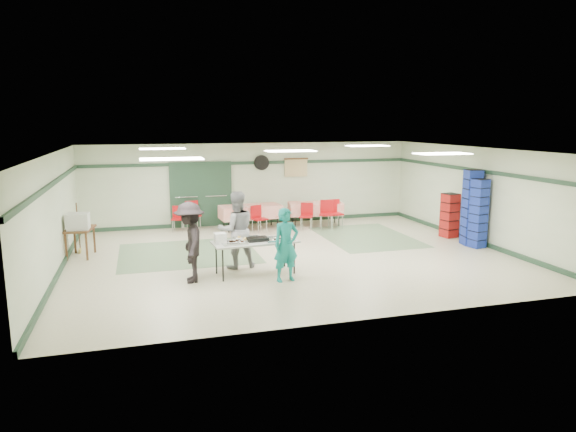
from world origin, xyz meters
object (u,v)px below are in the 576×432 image
object	(u,v)px
serving_table	(255,243)
broom	(78,227)
crate_stack_blue_b	(479,214)
dining_table_b	(251,211)
printer_table	(80,232)
chair_a	(327,211)
chair_loose_b	(178,216)
dining_table_a	(316,208)
volunteer_dark	(190,242)
chair_c	(334,211)
volunteer_grey	(236,230)
office_printer	(78,221)
crate_stack_blue_a	(471,208)
chair_b	(307,213)
chair_loose_a	(193,212)
crate_stack_red	(450,215)
chair_d	(258,216)
volunteer_teal	(286,245)

from	to	relation	value
serving_table	broom	size ratio (longest dim) A/B	1.49
serving_table	crate_stack_blue_b	distance (m)	6.40
dining_table_b	printer_table	xyz separation A→B (m)	(-4.88, -2.19, 0.08)
chair_a	chair_loose_b	bearing A→B (deg)	-165.71
dining_table_a	chair_a	xyz separation A→B (m)	(0.18, -0.57, -0.01)
volunteer_dark	crate_stack_blue_b	distance (m)	7.86
chair_a	chair_c	size ratio (longest dim) A/B	0.99
volunteer_grey	chair_loose_b	bearing A→B (deg)	-81.47
chair_loose_b	crate_stack_blue_b	xyz separation A→B (m)	(7.68, -4.44, 0.46)
volunteer_grey	chair_loose_b	world-z (taller)	volunteer_grey
chair_loose_b	office_printer	xyz separation A→B (m)	(-2.62, -2.63, 0.46)
crate_stack_blue_a	broom	size ratio (longest dim) A/B	1.60
chair_b	chair_loose_a	bearing A→B (deg)	-171.96
crate_stack_red	broom	xyz separation A→B (m)	(-10.38, 1.10, 0.03)
crate_stack_red	printer_table	xyz separation A→B (m)	(-10.30, 0.64, -0.01)
chair_d	crate_stack_blue_b	distance (m)	6.43
chair_d	volunteer_teal	bearing A→B (deg)	-119.17
serving_table	printer_table	distance (m)	4.78
chair_c	printer_table	world-z (taller)	chair_c
crate_stack_blue_a	office_printer	xyz separation A→B (m)	(-10.30, 1.47, -0.11)
chair_d	crate_stack_blue_a	xyz separation A→B (m)	(5.31, -3.26, 0.54)
chair_a	crate_stack_blue_b	size ratio (longest dim) A/B	0.48
volunteer_dark	chair_d	distance (m)	5.16
chair_b	chair_d	world-z (taller)	chair_b
dining_table_b	broom	bearing A→B (deg)	-165.16
chair_a	dining_table_a	bearing A→B (deg)	132.04
volunteer_grey	chair_b	bearing A→B (deg)	-132.53
volunteer_dark	chair_loose_a	bearing A→B (deg)	176.69
chair_loose_b	dining_table_a	bearing A→B (deg)	9.93
chair_a	office_printer	xyz separation A→B (m)	(-7.26, -1.79, 0.39)
volunteer_grey	crate_stack_blue_a	world-z (taller)	crate_stack_blue_a
broom	volunteer_dark	bearing A→B (deg)	-60.69
chair_d	printer_table	bearing A→B (deg)	174.66
serving_table	crate_stack_blue_a	size ratio (longest dim) A/B	0.93
crate_stack_red	office_printer	xyz separation A→B (m)	(-10.30, 0.47, 0.29)
dining_table_b	chair_loose_a	world-z (taller)	chair_loose_a
broom	chair_loose_a	bearing A→B (deg)	26.54
chair_loose_b	broom	world-z (taller)	broom
chair_loose_a	serving_table	bearing A→B (deg)	-90.35
serving_table	chair_loose_a	distance (m)	5.43
volunteer_grey	volunteer_dark	size ratio (longest dim) A/B	1.05
chair_loose_a	printer_table	size ratio (longest dim) A/B	0.88
broom	dining_table_b	bearing A→B (deg)	10.97
chair_a	crate_stack_red	bearing A→B (deg)	-12.00
chair_d	office_printer	bearing A→B (deg)	176.36
serving_table	dining_table_a	xyz separation A→B (m)	(3.13, 4.89, -0.15)
serving_table	volunteer_grey	xyz separation A→B (m)	(-0.31, 0.61, 0.19)
volunteer_grey	chair_c	world-z (taller)	volunteer_grey
chair_a	chair_b	xyz separation A→B (m)	(-0.68, -0.01, -0.04)
crate_stack_blue_a	broom	bearing A→B (deg)	168.53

